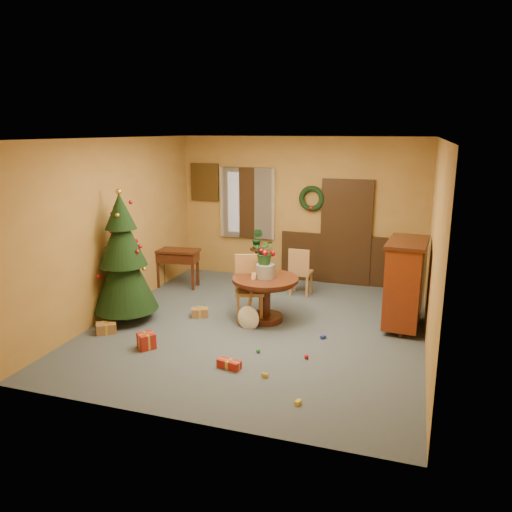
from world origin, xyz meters
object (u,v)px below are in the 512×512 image
at_px(chair_near, 249,285).
at_px(dining_table, 265,291).
at_px(writing_desk, 177,259).
at_px(sideboard, 405,281).
at_px(christmas_tree, 123,259).

bearing_deg(chair_near, dining_table, -7.77).
distance_m(writing_desk, sideboard, 4.38).
relative_size(dining_table, christmas_tree, 0.50).
relative_size(writing_desk, sideboard, 0.64).
height_order(chair_near, christmas_tree, christmas_tree).
xyz_separation_m(dining_table, christmas_tree, (-2.17, -0.65, 0.51)).
xyz_separation_m(chair_near, writing_desk, (-1.88, 1.17, 0.00)).
bearing_deg(christmas_tree, chair_near, 20.04).
relative_size(chair_near, christmas_tree, 0.49).
distance_m(chair_near, christmas_tree, 2.06).
relative_size(dining_table, sideboard, 0.76).
distance_m(dining_table, writing_desk, 2.49).
bearing_deg(dining_table, christmas_tree, -163.35).
xyz_separation_m(dining_table, chair_near, (-0.28, 0.04, 0.05)).
bearing_deg(dining_table, chair_near, 172.23).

